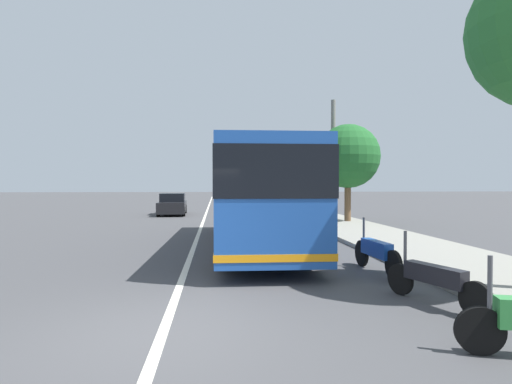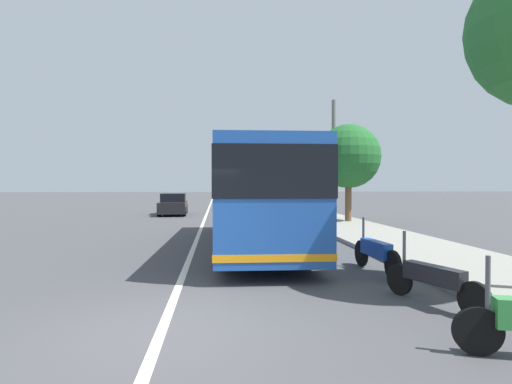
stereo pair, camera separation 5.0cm
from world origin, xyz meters
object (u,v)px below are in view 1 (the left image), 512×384
Objects in this scene: car_oncoming at (173,205)px; car_far_distant at (233,196)px; motorcycle_far_end at (434,279)px; roadside_tree_mid_block at (348,157)px; coach_bus at (257,191)px; motorcycle_nearest_curb at (376,252)px; utility_pole at (333,161)px.

car_oncoming is 1.05× the size of car_far_distant.
motorcycle_far_end is 15.53m from roadside_tree_mid_block.
coach_bus is at bearing -1.64° from motorcycle_far_end.
motorcycle_nearest_curb is 0.51× the size of car_oncoming.
car_oncoming is 0.84× the size of roadside_tree_mid_block.
utility_pole is (-5.91, -9.86, 2.81)m from car_oncoming.
roadside_tree_mid_block is (14.83, -3.31, 3.20)m from motorcycle_far_end.
roadside_tree_mid_block reaches higher than car_far_distant.
utility_pole is at bearing 56.73° from car_oncoming.
car_far_distant is at bearing 164.26° from car_oncoming.
utility_pole is (16.38, -2.94, 3.06)m from motorcycle_far_end.
car_oncoming is at bearing 53.91° from roadside_tree_mid_block.
motorcycle_nearest_curb reaches higher than motorcycle_far_end.
car_oncoming is at bearing 59.08° from utility_pole.
coach_bus is 5.46× the size of motorcycle_far_end.
car_far_distant is 28.19m from utility_pole.
motorcycle_far_end is 0.38× the size of roadside_tree_mid_block.
coach_bus is at bearing 24.38° from motorcycle_nearest_curb.
motorcycle_far_end is 2.66m from motorcycle_nearest_curb.
motorcycle_nearest_curb is 0.54× the size of car_far_distant.
car_far_distant is at bearing -1.99° from motorcycle_nearest_curb.
coach_bus is 5.31m from motorcycle_nearest_curb.
motorcycle_nearest_curb is at bearing 179.12° from car_far_distant.
roadside_tree_mid_block is at bearing -19.57° from motorcycle_nearest_curb.
car_oncoming is 22.35m from car_far_distant.
utility_pole reaches higher than coach_bus.
coach_bus is 36.92m from car_far_distant.
coach_bus is 10.82m from utility_pole.
motorcycle_far_end is 44.07m from car_far_distant.
utility_pole reaches higher than car_far_distant.
coach_bus is 7.69m from motorcycle_far_end.
coach_bus is 2.49× the size of car_oncoming.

